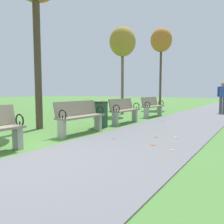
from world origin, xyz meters
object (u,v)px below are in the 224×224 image
object	(u,v)px
tree_3	(123,43)
trash_bin	(101,114)
pedestrian_walking	(223,96)
park_bench_4	(152,106)
tree_4	(161,41)
park_bench_2	(80,116)
park_bench_3	(124,110)

from	to	relation	value
tree_3	trash_bin	distance (m)	5.36
pedestrian_walking	trash_bin	size ratio (longest dim) A/B	1.93
park_bench_4	tree_4	distance (m)	6.37
trash_bin	park_bench_4	bearing A→B (deg)	87.83
tree_3	trash_bin	world-z (taller)	tree_3
park_bench_4	tree_3	world-z (taller)	tree_3
tree_4	trash_bin	bearing A→B (deg)	-81.38
park_bench_2	trash_bin	bearing A→B (deg)	97.07
park_bench_4	park_bench_2	bearing A→B (deg)	-90.00
park_bench_2	park_bench_4	size ratio (longest dim) A/B	1.00
park_bench_4	trash_bin	bearing A→B (deg)	-92.17
tree_4	pedestrian_walking	distance (m)	5.56
park_bench_2	tree_3	world-z (taller)	tree_3
park_bench_2	tree_3	distance (m)	6.31
park_bench_3	park_bench_4	size ratio (longest dim) A/B	1.00
park_bench_2	park_bench_4	distance (m)	5.07
park_bench_4	trash_bin	size ratio (longest dim) A/B	1.92
park_bench_3	trash_bin	world-z (taller)	park_bench_3
park_bench_4	tree_3	size ratio (longest dim) A/B	0.37
park_bench_2	tree_4	distance (m)	10.70
park_bench_3	park_bench_4	bearing A→B (deg)	90.00
park_bench_3	trash_bin	xyz separation A→B (m)	(-0.15, -1.28, -0.06)
park_bench_2	trash_bin	world-z (taller)	park_bench_2
pedestrian_walking	park_bench_3	bearing A→B (deg)	-113.58
park_bench_3	tree_4	world-z (taller)	tree_4
park_bench_2	tree_4	world-z (taller)	tree_4
park_bench_2	trash_bin	distance (m)	1.20
tree_3	park_bench_4	bearing A→B (deg)	-4.79
park_bench_2	park_bench_3	size ratio (longest dim) A/B	1.00
park_bench_2	park_bench_3	world-z (taller)	same
tree_3	tree_4	world-z (taller)	tree_4
park_bench_2	trash_bin	xyz separation A→B (m)	(-0.15, 1.19, -0.06)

